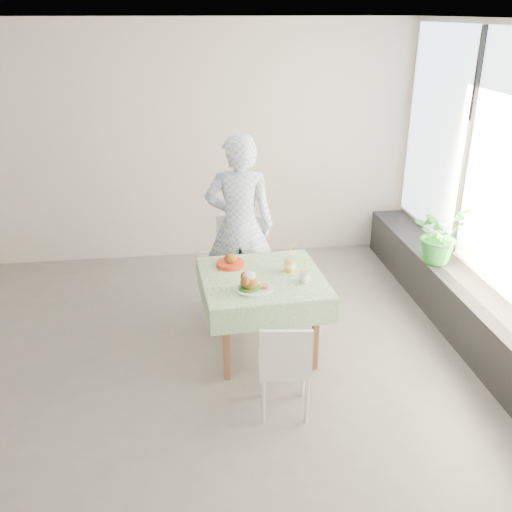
{
  "coord_description": "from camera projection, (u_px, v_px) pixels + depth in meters",
  "views": [
    {
      "loc": [
        0.2,
        -4.24,
        2.86
      ],
      "look_at": [
        0.8,
        0.22,
        0.92
      ],
      "focal_mm": 40.0,
      "sensor_mm": 36.0,
      "label": 1
    }
  ],
  "objects": [
    {
      "name": "floor",
      "position": [
        168.0,
        367.0,
        4.96
      ],
      "size": [
        6.0,
        6.0,
        0.0
      ],
      "primitive_type": "plane",
      "color": "#5B5856",
      "rests_on": "ground"
    },
    {
      "name": "ceiling",
      "position": [
        143.0,
        19.0,
        3.85
      ],
      "size": [
        6.0,
        6.0,
        0.0
      ],
      "primitive_type": "plane",
      "rotation": [
        3.14,
        0.0,
        0.0
      ],
      "color": "white",
      "rests_on": "ground"
    },
    {
      "name": "wall_back",
      "position": [
        163.0,
        145.0,
        6.68
      ],
      "size": [
        6.0,
        0.02,
        2.8
      ],
      "primitive_type": "cube",
      "color": "beige",
      "rests_on": "ground"
    },
    {
      "name": "wall_front",
      "position": [
        141.0,
        434.0,
        2.13
      ],
      "size": [
        6.0,
        0.02,
        2.8
      ],
      "primitive_type": "cube",
      "color": "beige",
      "rests_on": "ground"
    },
    {
      "name": "window_ledge",
      "position": [
        476.0,
        321.0,
        5.2
      ],
      "size": [
        0.4,
        4.8,
        0.5
      ],
      "primitive_type": "cube",
      "color": "black",
      "rests_on": "ground"
    },
    {
      "name": "cafe_table",
      "position": [
        262.0,
        305.0,
        5.04
      ],
      "size": [
        1.1,
        1.1,
        0.74
      ],
      "color": "brown",
      "rests_on": "ground"
    },
    {
      "name": "chair_far",
      "position": [
        240.0,
        286.0,
        5.73
      ],
      "size": [
        0.51,
        0.51,
        0.98
      ],
      "color": "white",
      "rests_on": "ground"
    },
    {
      "name": "chair_near",
      "position": [
        284.0,
        383.0,
        4.34
      ],
      "size": [
        0.42,
        0.42,
        0.8
      ],
      "color": "white",
      "rests_on": "ground"
    },
    {
      "name": "diner",
      "position": [
        240.0,
        226.0,
        5.56
      ],
      "size": [
        0.73,
        0.53,
        1.84
      ],
      "primitive_type": "imported",
      "rotation": [
        0.0,
        0.0,
        3.0
      ],
      "color": "#89A8DC",
      "rests_on": "ground"
    },
    {
      "name": "main_dish",
      "position": [
        251.0,
        284.0,
        4.66
      ],
      "size": [
        0.33,
        0.33,
        0.17
      ],
      "color": "white",
      "rests_on": "cafe_table"
    },
    {
      "name": "juice_cup_orange",
      "position": [
        290.0,
        264.0,
        4.99
      ],
      "size": [
        0.11,
        0.11,
        0.3
      ],
      "color": "white",
      "rests_on": "cafe_table"
    },
    {
      "name": "juice_cup_lemonade",
      "position": [
        304.0,
        276.0,
        4.8
      ],
      "size": [
        0.09,
        0.09,
        0.25
      ],
      "color": "white",
      "rests_on": "cafe_table"
    },
    {
      "name": "second_dish",
      "position": [
        230.0,
        262.0,
        5.11
      ],
      "size": [
        0.25,
        0.25,
        0.12
      ],
      "color": "red",
      "rests_on": "cafe_table"
    },
    {
      "name": "potted_plant",
      "position": [
        440.0,
        234.0,
        5.71
      ],
      "size": [
        0.68,
        0.65,
        0.6
      ],
      "primitive_type": "imported",
      "rotation": [
        0.0,
        0.0,
        0.42
      ],
      "color": "#2A7F2E",
      "rests_on": "window_ledge"
    }
  ]
}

